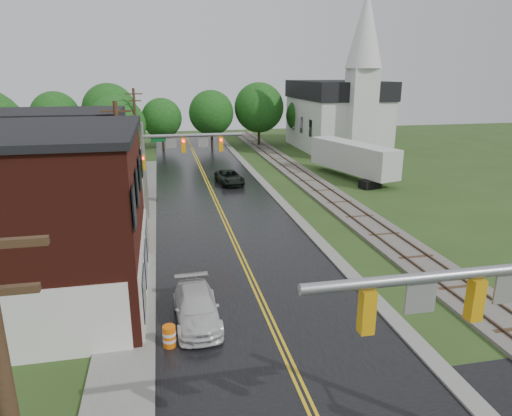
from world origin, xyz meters
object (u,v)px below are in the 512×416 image
object	(u,v)px
tree_left_c	(58,139)
semi_trailer	(353,157)
traffic_signal_near	(500,316)
pickup_white	(196,308)
tree_left_e	(118,127)
utility_pole_c	(136,129)
traffic_signal_far	(173,153)
suv_dark	(230,177)
construction_barrel	(169,336)
church	(340,108)
utility_pole_b	(121,173)

from	to	relation	value
tree_left_c	semi_trailer	distance (m)	28.99
traffic_signal_near	pickup_white	xyz separation A→B (m)	(-6.67, 9.70, -4.29)
traffic_signal_near	tree_left_e	size ratio (longest dim) A/B	0.90
utility_pole_c	tree_left_c	size ratio (longest dim) A/B	1.18
utility_pole_c	pickup_white	bearing A→B (deg)	-83.64
utility_pole_c	traffic_signal_far	bearing A→B (deg)	-78.91
tree_left_e	suv_dark	world-z (taller)	tree_left_e
traffic_signal_far	construction_barrel	xyz separation A→B (m)	(-0.96, -17.00, -4.51)
church	construction_barrel	world-z (taller)	church
tree_left_c	pickup_white	size ratio (longest dim) A/B	1.64
church	pickup_white	bearing A→B (deg)	-118.89
traffic_signal_far	construction_barrel	size ratio (longest dim) A/B	7.98
utility_pole_b	church	bearing A→B (deg)	49.82
pickup_white	semi_trailer	size ratio (longest dim) A/B	0.40
church	utility_pole_b	size ratio (longest dim) A/B	2.22
suv_dark	pickup_white	size ratio (longest dim) A/B	1.02
semi_trailer	construction_barrel	distance (m)	33.05
tree_left_c	suv_dark	xyz separation A→B (m)	(15.94, -2.96, -3.85)
utility_pole_b	construction_barrel	bearing A→B (deg)	-78.82
traffic_signal_far	pickup_white	distance (m)	15.89
suv_dark	tree_left_e	bearing A→B (deg)	134.97
utility_pole_c	tree_left_e	xyz separation A→B (m)	(-2.05, 1.90, 0.09)
tree_left_c	suv_dark	world-z (taller)	tree_left_c
church	traffic_signal_near	bearing A→B (deg)	-107.72
church	utility_pole_c	distance (m)	28.54
pickup_white	utility_pole_b	bearing A→B (deg)	107.98
tree_left_e	pickup_white	distance (m)	34.91
tree_left_e	utility_pole_c	bearing A→B (deg)	-42.84
church	semi_trailer	size ratio (longest dim) A/B	1.71
church	utility_pole_b	distance (m)	41.55
utility_pole_c	tree_left_c	bearing A→B (deg)	-149.80
utility_pole_b	semi_trailer	size ratio (longest dim) A/B	0.77
tree_left_c	suv_dark	size ratio (longest dim) A/B	1.61
suv_dark	pickup_white	xyz separation A→B (m)	(-5.29, -25.24, 0.02)
utility_pole_b	tree_left_e	size ratio (longest dim) A/B	1.10
traffic_signal_near	semi_trailer	bearing A→B (deg)	71.84
utility_pole_b	tree_left_c	size ratio (longest dim) A/B	1.18
traffic_signal_far	tree_left_c	size ratio (longest dim) A/B	0.96
semi_trailer	suv_dark	bearing A→B (deg)	179.24
suv_dark	semi_trailer	xyz separation A→B (m)	(12.79, -0.17, 1.53)
tree_left_e	suv_dark	distance (m)	14.73
utility_pole_b	traffic_signal_far	bearing A→B (deg)	56.32
suv_dark	semi_trailer	distance (m)	12.88
semi_trailer	construction_barrel	world-z (taller)	semi_trailer
traffic_signal_near	utility_pole_b	world-z (taller)	utility_pole_b
construction_barrel	suv_dark	bearing A→B (deg)	76.40
traffic_signal_near	utility_pole_b	distance (m)	22.49
tree_left_e	suv_dark	bearing A→B (deg)	-39.32
traffic_signal_far	pickup_white	world-z (taller)	traffic_signal_far
traffic_signal_far	construction_barrel	bearing A→B (deg)	-93.23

